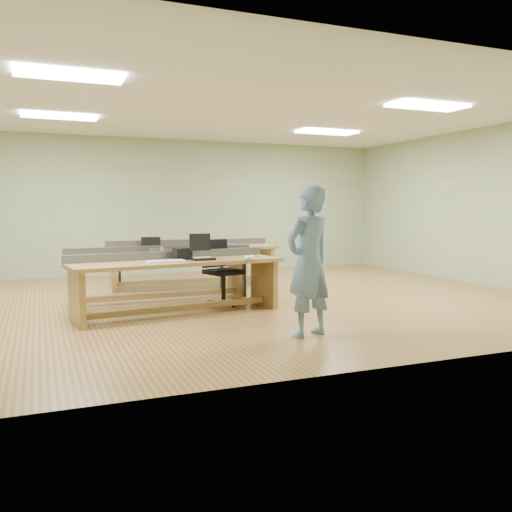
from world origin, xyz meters
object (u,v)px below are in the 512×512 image
Objects in this scene: workbench_front at (178,274)px; camera_bag at (182,254)px; person at (308,261)px; drinks_can at (162,250)px; mug at (153,251)px; parts_bin_teal at (203,249)px; workbench_back at (193,256)px; laptop_base at (203,259)px; parts_bin_grey at (233,248)px; workbench_mid at (159,266)px; task_chair at (222,281)px.

camera_bag is at bearing 42.37° from workbench_front.
person is 14.88× the size of drinks_can.
mug is 0.15m from drinks_can.
parts_bin_teal is at bearing 47.97° from workbench_front.
parts_bin_teal reaches higher than workbench_back.
workbench_front is 0.41m from laptop_base.
workbench_back is 8.31× the size of parts_bin_teal.
person is 7.26× the size of camera_bag.
person is at bearing -91.79° from parts_bin_grey.
parts_bin_grey is (1.20, -0.08, 0.26)m from workbench_mid.
workbench_front is 1.12m from workbench_mid.
parts_bin_teal is at bearing -172.27° from parts_bin_grey.
parts_bin_grey is at bearing -5.98° from workbench_mid.
drinks_can is (-1.15, 0.07, -0.01)m from parts_bin_grey.
camera_bag is (0.13, -1.00, 0.28)m from workbench_mid.
laptop_base is at bearing -74.76° from workbench_mid.
workbench_front is 24.24× the size of mug.
workbench_back is 1.77m from mug.
person is 2.81m from parts_bin_teal.
workbench_mid is 24.43× the size of drinks_can.
parts_bin_teal is 0.52m from parts_bin_grey.
task_chair is at bearing 47.48° from laptop_base.
drinks_can is at bearing 121.29° from task_chair.
camera_bag is at bearing -105.58° from workbench_back.
workbench_mid is at bearing -25.98° from mug.
parts_bin_grey reaches higher than mug.
camera_bag reaches higher than parts_bin_grey.
camera_bag is (-0.24, 0.18, 0.06)m from laptop_base.
mug is at bearing 87.52° from workbench_front.
workbench_front is at bearing 168.20° from laptop_base.
camera_bag reaches higher than laptop_base.
workbench_front is at bearing -168.36° from task_chair.
laptop_base is at bearing -149.18° from task_chair.
camera_bag is 1.06m from mug.
workbench_back is 6.77× the size of parts_bin_grey.
workbench_front is 1.20m from parts_bin_teal.
workbench_front is 12.64× the size of camera_bag.
person is 3.11m from drinks_can.
drinks_can is at bearing 176.75° from parts_bin_grey.
task_chair is 2.58× the size of parts_bin_teal.
laptop_base is 0.81× the size of parts_bin_teal.
workbench_front is 9.75× the size of laptop_base.
person reaches higher than workbench_front.
workbench_back is 4.41m from person.
workbench_mid is at bearing 84.22° from camera_bag.
workbench_mid is at bearing 83.41° from workbench_front.
person is (0.17, -4.40, 0.30)m from workbench_back.
workbench_back is 2.61m from camera_bag.
person is (1.09, -1.81, 0.31)m from workbench_front.
drinks_can is at bearing 80.92° from workbench_front.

